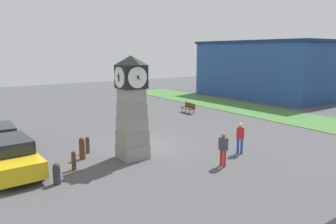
{
  "coord_description": "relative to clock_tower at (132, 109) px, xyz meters",
  "views": [
    {
      "loc": [
        16.22,
        -9.37,
        5.48
      ],
      "look_at": [
        0.71,
        1.36,
        1.93
      ],
      "focal_mm": 35.0,
      "sensor_mm": 36.0,
      "label": 1
    }
  ],
  "objects": [
    {
      "name": "bench",
      "position": [
        -8.14,
        10.09,
        -2.07
      ],
      "size": [
        1.64,
        0.67,
        0.9
      ],
      "color": "brown",
      "rests_on": "ground_plane"
    },
    {
      "name": "pedestrian_crossing_lot",
      "position": [
        2.68,
        5.08,
        -1.63
      ],
      "size": [
        0.45,
        0.45,
        1.68
      ],
      "color": "#264CA5",
      "rests_on": "ground_plane"
    },
    {
      "name": "bollard_end_row",
      "position": [
        1.24,
        -4.25,
        -2.13
      ],
      "size": [
        0.31,
        0.31,
        0.92
      ],
      "color": "#333338",
      "rests_on": "ground_plane"
    },
    {
      "name": "grass_verge_far",
      "position": [
        -1.41,
        15.9,
        -2.58
      ],
      "size": [
        46.79,
        5.28,
        0.04
      ],
      "primitive_type": "cube",
      "color": "#477A38",
      "rests_on": "ground_plane"
    },
    {
      "name": "warehouse_blue_far",
      "position": [
        -11.34,
        24.51,
        0.72
      ],
      "size": [
        15.87,
        9.82,
        6.61
      ],
      "color": "#2D5193",
      "rests_on": "ground_plane"
    },
    {
      "name": "pedestrian_by_cars",
      "position": [
        3.6,
        2.95,
        -1.66
      ],
      "size": [
        0.43,
        0.29,
        1.64
      ],
      "color": "red",
      "rests_on": "ground_plane"
    },
    {
      "name": "bollard_far_row",
      "position": [
        -0.01,
        -3.1,
        -2.14
      ],
      "size": [
        0.21,
        0.21,
        0.91
      ],
      "color": "brown",
      "rests_on": "ground_plane"
    },
    {
      "name": "ground_plane",
      "position": [
        -1.77,
        1.61,
        -2.6
      ],
      "size": [
        77.98,
        77.98,
        0.0
      ],
      "primitive_type": "plane",
      "color": "#4C4C4F"
    },
    {
      "name": "bollard_mid_row",
      "position": [
        -1.27,
        -2.24,
        -2.01
      ],
      "size": [
        0.3,
        0.3,
        1.16
      ],
      "color": "brown",
      "rests_on": "ground_plane"
    },
    {
      "name": "car_by_building",
      "position": [
        -1.13,
        -5.62,
        -1.79
      ],
      "size": [
        4.55,
        2.21,
        1.6
      ],
      "color": "gold",
      "rests_on": "ground_plane"
    },
    {
      "name": "clock_tower",
      "position": [
        0.0,
        0.0,
        0.0
      ],
      "size": [
        1.7,
        1.56,
        5.25
      ],
      "color": "gray",
      "rests_on": "ground_plane"
    },
    {
      "name": "bollard_near_tower",
      "position": [
        -2.07,
        -1.63,
        -2.13
      ],
      "size": [
        0.22,
        0.22,
        0.92
      ],
      "color": "brown",
      "rests_on": "ground_plane"
    }
  ]
}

